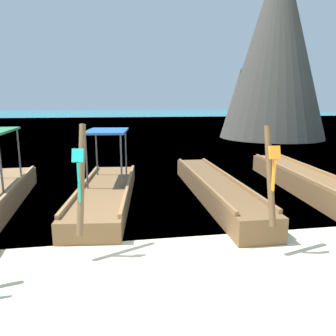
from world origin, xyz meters
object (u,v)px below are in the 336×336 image
Objects in this scene: longtail_boat_turquoise_ribbon at (106,192)px; longtail_boat_orange_ribbon at (215,188)px; longtail_boat_violet_ribbon at (305,182)px; karst_rock at (275,47)px.

longtail_boat_turquoise_ribbon is 3.19m from longtail_boat_orange_ribbon.
longtail_boat_turquoise_ribbon is at bearing -178.93° from longtail_boat_violet_ribbon.
longtail_boat_turquoise_ribbon is 0.87× the size of longtail_boat_violet_ribbon.
longtail_boat_turquoise_ribbon is at bearing 178.69° from longtail_boat_orange_ribbon.
longtail_boat_turquoise_ribbon is 6.25m from longtail_boat_violet_ribbon.
karst_rock is at bearing 67.29° from longtail_boat_violet_ribbon.
longtail_boat_violet_ribbon is 17.88m from karst_rock.
longtail_boat_turquoise_ribbon reaches higher than longtail_boat_orange_ribbon.
longtail_boat_violet_ribbon is 0.51× the size of karst_rock.
longtail_boat_orange_ribbon is at bearing -1.31° from longtail_boat_turquoise_ribbon.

